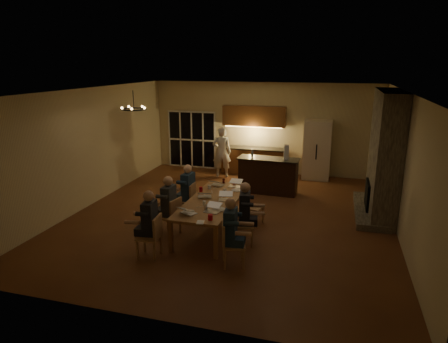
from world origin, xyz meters
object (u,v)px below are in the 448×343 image
chair_right_far (253,207)px  person_right_mid (245,213)px  chair_left_near (149,236)px  plate_near (219,209)px  mug_front (204,203)px  mug_back (209,187)px  can_cola (224,181)px  bar_island (268,175)px  laptop_f (235,183)px  standing_person (222,152)px  laptop_b (212,207)px  person_left_near (150,223)px  plate_far (237,190)px  bar_blender (286,152)px  chair_left_far (186,200)px  laptop_c (205,192)px  can_silver (206,207)px  chair_left_mid (169,216)px  plate_left (189,212)px  laptop_d (226,196)px  chandelier (134,109)px  chair_right_mid (244,225)px  laptop_e (217,181)px  person_right_near (230,232)px  dining_table (213,214)px  redcup_near (210,217)px  bar_bottle (252,153)px  redcup_mid (201,189)px  redcup_far (234,181)px  laptop_a (189,208)px  person_left_far (188,191)px  refrigerator (317,150)px  person_left_mid (169,205)px  mug_mid (225,191)px  chair_right_near (234,244)px

chair_right_far → person_right_mid: 1.11m
chair_left_near → plate_near: chair_left_near is taller
mug_front → mug_back: size_ratio=1.00×
mug_back → can_cola: can_cola is taller
bar_island → laptop_f: bar_island is taller
standing_person → laptop_b: size_ratio=5.48×
person_left_near → plate_far: 2.68m
laptop_f → bar_blender: size_ratio=0.75×
chair_left_far → laptop_c: laptop_c is taller
can_silver → standing_person: bearing=102.3°
chair_left_mid → plate_far: bearing=150.1°
plate_left → plate_far: same height
plate_left → laptop_d: bearing=60.0°
can_cola → chandelier: bearing=-153.9°
chair_right_mid → plate_far: size_ratio=3.30×
laptop_e → chair_left_mid: bearing=82.0°
laptop_c → can_silver: size_ratio=2.67×
person_right_near → mug_back: (-1.16, 2.30, 0.11)m
dining_table → redcup_near: redcup_near is taller
can_silver → plate_far: size_ratio=0.44×
chair_left_near → bar_bottle: bar_bottle is taller
redcup_mid → plate_near: size_ratio=0.44×
dining_table → redcup_near: (0.32, -1.22, 0.44)m
standing_person → chair_left_far: bearing=80.7°
chair_left_near → redcup_far: (1.01, 3.05, 0.37)m
chandelier → laptop_c: 2.67m
chair_left_mid → chair_right_mid: (1.76, -0.00, 0.00)m
plate_left → laptop_f: bearing=76.0°
chair_left_mid → laptop_a: size_ratio=2.78×
laptop_c → chair_left_near: bearing=52.0°
chair_left_mid → person_left_far: bearing=-168.5°
standing_person → laptop_f: (1.31, -3.32, -0.01)m
chair_right_far → laptop_d: 0.89m
person_right_mid → can_silver: (-0.82, -0.21, 0.12)m
dining_table → laptop_b: 0.95m
dining_table → laptop_b: (0.22, -0.78, 0.49)m
chair_left_far → bar_blender: size_ratio=2.08×
laptop_b → bar_bottle: bearing=98.1°
chair_left_near → chair_right_far: bearing=138.9°
redcup_far → bar_blender: bearing=57.5°
refrigerator → person_left_mid: refrigerator is taller
person_right_near → mug_mid: (-0.70, 2.10, 0.11)m
bar_blender → plate_near: bearing=-118.5°
chair_left_mid → person_left_mid: bearing=-149.3°
laptop_d → mug_back: laptop_d is taller
bar_blender → laptop_d: bearing=-121.9°
plate_far → chair_right_mid: bearing=-69.9°
chair_right_far → redcup_near: 1.92m
chair_right_near → laptop_f: 2.77m
laptop_e → mug_front: size_ratio=3.20×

